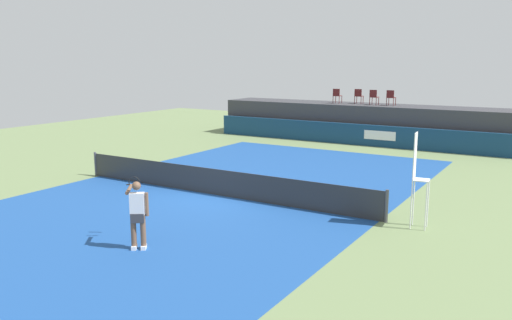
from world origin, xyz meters
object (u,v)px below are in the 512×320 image
object	(u,v)px
net_post_far	(387,206)
tennis_player	(138,213)
net_post_near	(96,164)
umpire_chair	(418,174)
spectator_chair_left	(359,96)
spectator_chair_far_left	(337,95)
spectator_chair_right	(391,97)
spectator_chair_center	(374,97)

from	to	relation	value
net_post_far	tennis_player	world-z (taller)	tennis_player
net_post_near	umpire_chair	bearing A→B (deg)	-0.05
spectator_chair_left	umpire_chair	world-z (taller)	spectator_chair_left
spectator_chair_far_left	tennis_player	size ratio (longest dim) A/B	0.50
spectator_chair_left	tennis_player	xyz separation A→B (m)	(1.95, -20.90, -1.73)
umpire_chair	net_post_far	world-z (taller)	umpire_chair
net_post_near	tennis_player	world-z (taller)	tennis_player
net_post_far	spectator_chair_far_left	bearing A→B (deg)	117.71
spectator_chair_right	tennis_player	size ratio (longest dim) A/B	0.50
spectator_chair_right	umpire_chair	bearing A→B (deg)	-70.23
spectator_chair_right	tennis_player	bearing A→B (deg)	-90.31
umpire_chair	net_post_near	xyz separation A→B (m)	(-13.25, 0.01, -1.09)
spectator_chair_far_left	umpire_chair	world-z (taller)	spectator_chair_far_left
spectator_chair_far_left	net_post_near	world-z (taller)	spectator_chair_far_left
net_post_near	tennis_player	size ratio (longest dim) A/B	0.56
spectator_chair_far_left	spectator_chair_left	world-z (taller)	same
umpire_chair	tennis_player	xyz separation A→B (m)	(-5.57, -5.44, -0.63)
spectator_chair_far_left	net_post_far	bearing A→B (deg)	-62.29
spectator_chair_far_left	net_post_near	size ratio (longest dim) A/B	0.89
spectator_chair_far_left	spectator_chair_center	bearing A→B (deg)	-0.31
spectator_chair_far_left	spectator_chair_center	size ratio (longest dim) A/B	1.00
spectator_chair_far_left	spectator_chair_right	distance (m)	3.30
umpire_chair	net_post_near	distance (m)	13.29
spectator_chair_left	net_post_far	world-z (taller)	spectator_chair_left
spectator_chair_far_left	tennis_player	bearing A→B (deg)	-81.17
tennis_player	spectator_chair_far_left	bearing A→B (deg)	98.83
spectator_chair_center	tennis_player	xyz separation A→B (m)	(0.86, -20.49, -1.73)
spectator_chair_left	umpire_chair	distance (m)	17.23
umpire_chair	tennis_player	distance (m)	7.81
spectator_chair_left	spectator_chair_right	distance (m)	2.08
net_post_near	net_post_far	bearing A→B (deg)	0.00
spectator_chair_far_left	spectator_chair_right	bearing A→B (deg)	1.90
spectator_chair_left	spectator_chair_center	world-z (taller)	same
spectator_chair_far_left	umpire_chair	xyz separation A→B (m)	(8.75, -15.07, -1.11)
spectator_chair_far_left	tennis_player	world-z (taller)	spectator_chair_far_left
net_post_near	spectator_chair_right	bearing A→B (deg)	62.82
net_post_near	net_post_far	distance (m)	12.40
spectator_chair_center	net_post_far	distance (m)	16.20
spectator_chair_left	spectator_chair_right	size ratio (longest dim) A/B	1.00
spectator_chair_left	net_post_near	world-z (taller)	spectator_chair_left
spectator_chair_center	tennis_player	bearing A→B (deg)	-87.59
spectator_chair_left	spectator_chair_right	xyz separation A→B (m)	(2.06, -0.28, 0.00)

